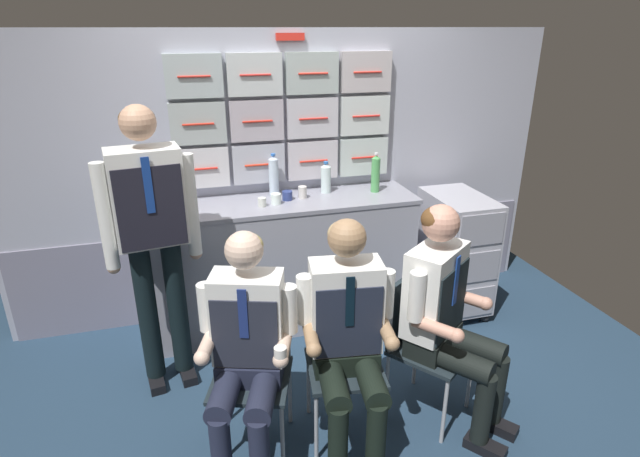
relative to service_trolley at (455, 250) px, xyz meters
The scene contains 18 objects.
ground 1.63m from the service_trolley, 143.65° to the right, with size 4.80×4.80×0.04m, color #22374D.
galley_bulkhead 1.45m from the service_trolley, 159.76° to the left, with size 4.20×0.14×2.15m.
galley_counter 1.37m from the service_trolley, behind, with size 1.99×0.53×0.99m.
service_trolley is the anchor object (origin of this frame).
folding_chair_left 1.99m from the service_trolley, 151.83° to the right, with size 0.51×0.51×0.85m.
crew_member_left 2.11m from the service_trolley, 148.83° to the right, with size 0.53×0.67×1.27m.
folding_chair_center 1.60m from the service_trolley, 142.31° to the right, with size 0.45×0.45×0.85m.
crew_member_center 1.73m from the service_trolley, 138.61° to the right, with size 0.51×0.66×1.29m.
folding_chair_right 1.26m from the service_trolley, 129.52° to the right, with size 0.56×0.56×0.85m.
crew_member_right 1.32m from the service_trolley, 122.80° to the right, with size 0.65×0.70×1.31m.
crew_member_standing 2.31m from the service_trolley, behind, with size 0.55×0.31×1.77m.
water_bottle_short 1.54m from the service_trolley, 167.22° to the left, with size 0.07×0.07×0.32m.
sparkling_bottle_green 0.90m from the service_trolley, 162.00° to the left, with size 0.06×0.06×0.30m.
water_bottle_blue_cap 1.18m from the service_trolley, 163.92° to the left, with size 0.07×0.07×0.24m.
coffee_cup_spare 1.50m from the service_trolley, behind, with size 0.07×0.07×0.08m.
paper_cup_tan 1.41m from the service_trolley, behind, with size 0.07×0.07×0.07m.
espresso_cup_small 1.59m from the service_trolley, behind, with size 0.06×0.06×0.06m.
coffee_cup_white 1.31m from the service_trolley, behind, with size 0.06×0.06×0.09m.
Camera 1 is at (-0.79, -2.29, 2.16)m, focal length 28.36 mm.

